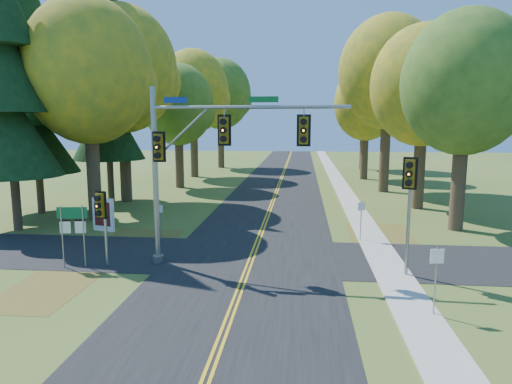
# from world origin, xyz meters

# --- Properties ---
(ground) EXTENTS (160.00, 160.00, 0.00)m
(ground) POSITION_xyz_m (0.00, 0.00, 0.00)
(ground) COLOR #3D571E
(ground) RESTS_ON ground
(road_main) EXTENTS (8.00, 160.00, 0.02)m
(road_main) POSITION_xyz_m (0.00, 0.00, 0.01)
(road_main) COLOR black
(road_main) RESTS_ON ground
(road_cross) EXTENTS (60.00, 6.00, 0.02)m
(road_cross) POSITION_xyz_m (0.00, 2.00, 0.01)
(road_cross) COLOR black
(road_cross) RESTS_ON ground
(centerline_left) EXTENTS (0.10, 160.00, 0.01)m
(centerline_left) POSITION_xyz_m (-0.10, 0.00, 0.03)
(centerline_left) COLOR gold
(centerline_left) RESTS_ON road_main
(centerline_right) EXTENTS (0.10, 160.00, 0.01)m
(centerline_right) POSITION_xyz_m (0.10, 0.00, 0.03)
(centerline_right) COLOR gold
(centerline_right) RESTS_ON road_main
(sidewalk_east) EXTENTS (1.60, 160.00, 0.06)m
(sidewalk_east) POSITION_xyz_m (6.20, 0.00, 0.03)
(sidewalk_east) COLOR #9E998E
(sidewalk_east) RESTS_ON ground
(leaf_patch_w_near) EXTENTS (4.00, 6.00, 0.00)m
(leaf_patch_w_near) POSITION_xyz_m (-6.50, 4.00, 0.01)
(leaf_patch_w_near) COLOR brown
(leaf_patch_w_near) RESTS_ON ground
(leaf_patch_e) EXTENTS (3.50, 8.00, 0.00)m
(leaf_patch_e) POSITION_xyz_m (6.80, 6.00, 0.01)
(leaf_patch_e) COLOR brown
(leaf_patch_e) RESTS_ON ground
(leaf_patch_w_far) EXTENTS (3.00, 5.00, 0.00)m
(leaf_patch_w_far) POSITION_xyz_m (-7.50, -3.00, 0.01)
(leaf_patch_w_far) COLOR brown
(leaf_patch_w_far) RESTS_ON ground
(tree_w_a) EXTENTS (8.00, 8.00, 14.15)m
(tree_w_a) POSITION_xyz_m (-11.13, 9.38, 9.49)
(tree_w_a) COLOR #38281C
(tree_w_a) RESTS_ON ground
(tree_e_a) EXTENTS (7.20, 7.20, 12.73)m
(tree_e_a) POSITION_xyz_m (11.57, 8.77, 8.53)
(tree_e_a) COLOR #38281C
(tree_e_a) RESTS_ON ground
(tree_w_b) EXTENTS (8.60, 8.60, 15.38)m
(tree_w_b) POSITION_xyz_m (-11.72, 16.29, 10.37)
(tree_w_b) COLOR #38281C
(tree_w_b) RESTS_ON ground
(tree_e_b) EXTENTS (7.60, 7.60, 13.33)m
(tree_e_b) POSITION_xyz_m (10.97, 15.58, 8.90)
(tree_e_b) COLOR #38281C
(tree_e_b) RESTS_ON ground
(tree_w_c) EXTENTS (6.80, 6.80, 11.91)m
(tree_w_c) POSITION_xyz_m (-9.54, 24.47, 7.94)
(tree_w_c) COLOR #38281C
(tree_w_c) RESTS_ON ground
(tree_e_c) EXTENTS (8.80, 8.80, 15.79)m
(tree_e_c) POSITION_xyz_m (9.88, 23.69, 10.66)
(tree_e_c) COLOR #38281C
(tree_e_c) RESTS_ON ground
(tree_w_d) EXTENTS (8.20, 8.20, 14.56)m
(tree_w_d) POSITION_xyz_m (-10.13, 33.18, 9.78)
(tree_w_d) COLOR #38281C
(tree_w_d) RESTS_ON ground
(tree_e_d) EXTENTS (7.00, 7.00, 12.32)m
(tree_e_d) POSITION_xyz_m (9.26, 32.87, 8.24)
(tree_e_d) COLOR #38281C
(tree_e_d) RESTS_ON ground
(tree_w_e) EXTENTS (8.40, 8.40, 14.97)m
(tree_w_e) POSITION_xyz_m (-8.92, 44.09, 10.07)
(tree_w_e) COLOR #38281C
(tree_w_e) RESTS_ON ground
(tree_e_e) EXTENTS (7.80, 7.80, 13.74)m
(tree_e_e) POSITION_xyz_m (10.47, 43.58, 9.19)
(tree_e_e) COLOR #38281C
(tree_e_e) RESTS_ON ground
(pine_a) EXTENTS (5.60, 5.60, 19.48)m
(pine_a) POSITION_xyz_m (-14.50, 6.00, 9.18)
(pine_a) COLOR #38281C
(pine_a) RESTS_ON ground
(pine_b) EXTENTS (5.60, 5.60, 17.31)m
(pine_b) POSITION_xyz_m (-16.00, 11.00, 8.16)
(pine_b) COLOR #38281C
(pine_b) RESTS_ON ground
(pine_c) EXTENTS (5.60, 5.60, 20.56)m
(pine_c) POSITION_xyz_m (-13.00, 16.00, 9.69)
(pine_c) COLOR #38281C
(pine_c) RESTS_ON ground
(traffic_mast) EXTENTS (8.73, 0.90, 7.92)m
(traffic_mast) POSITION_xyz_m (-2.05, 0.51, 5.09)
(traffic_mast) COLOR gray
(traffic_mast) RESTS_ON ground
(east_signal_pole) EXTENTS (0.55, 0.67, 5.01)m
(east_signal_pole) POSITION_xyz_m (6.65, -0.21, 3.80)
(east_signal_pole) COLOR gray
(east_signal_pole) RESTS_ON ground
(ped_signal_pole) EXTENTS (0.54, 0.63, 3.43)m
(ped_signal_pole) POSITION_xyz_m (-6.39, -0.21, 2.55)
(ped_signal_pole) COLOR #94979D
(ped_signal_pole) RESTS_ON ground
(route_sign_cluster) EXTENTS (1.30, 0.24, 2.80)m
(route_sign_cluster) POSITION_xyz_m (-7.66, -0.39, 1.97)
(route_sign_cluster) COLOR gray
(route_sign_cluster) RESTS_ON ground
(info_kiosk) EXTENTS (1.41, 0.56, 1.96)m
(info_kiosk) POSITION_xyz_m (-9.32, 6.32, 0.97)
(info_kiosk) COLOR white
(info_kiosk) RESTS_ON ground
(reg_sign_e_north) EXTENTS (0.41, 0.15, 2.19)m
(reg_sign_e_north) POSITION_xyz_m (5.53, 5.58, 1.50)
(reg_sign_e_north) COLOR gray
(reg_sign_e_north) RESTS_ON ground
(reg_sign_e_south) EXTENTS (0.45, 0.09, 2.37)m
(reg_sign_e_south) POSITION_xyz_m (6.76, -4.01, 1.62)
(reg_sign_e_south) COLOR gray
(reg_sign_e_south) RESTS_ON ground
(reg_sign_w) EXTENTS (0.35, 0.18, 1.97)m
(reg_sign_w) POSITION_xyz_m (-5.38, 4.82, 1.35)
(reg_sign_w) COLOR gray
(reg_sign_w) RESTS_ON ground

